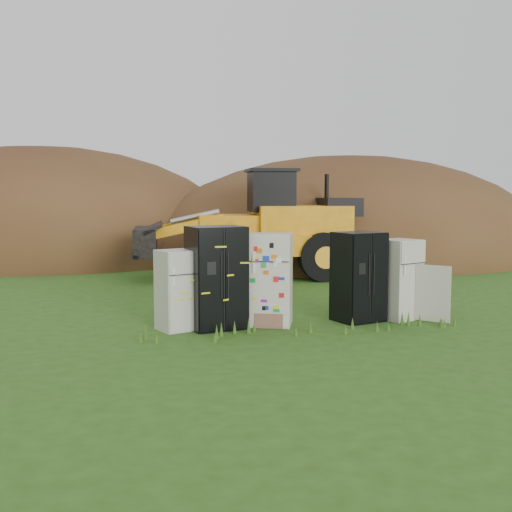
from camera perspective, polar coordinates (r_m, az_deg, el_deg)
The scene contains 10 objects.
ground at distance 13.03m, azimuth 3.54°, elevation -6.02°, with size 120.00×120.00×0.00m, color #2B5015.
fridge_leftmost at distance 12.41m, azimuth -7.03°, elevation -3.03°, with size 0.68×0.65×1.54m, color beige, non-canonical shape.
fridge_black_side at distance 12.47m, azimuth -3.55°, elevation -1.92°, with size 1.04×0.82×1.99m, color black, non-canonical shape.
fridge_sticker at distance 12.75m, azimuth 1.32°, elevation -2.11°, with size 0.81×0.75×1.83m, color silver, non-canonical shape.
fridge_black_right at distance 13.32m, azimuth 9.09°, elevation -1.83°, with size 0.92×0.76×1.83m, color black, non-canonical shape.
fridge_open_door at distance 13.71m, azimuth 12.59°, elevation -2.03°, with size 0.75×0.70×1.66m, color beige, non-canonical shape.
wheel_loader at distance 19.73m, azimuth -1.08°, elevation 2.90°, with size 6.93×2.81×3.35m, color #FFA810, non-canonical shape.
dirt_mound_right at distance 26.32m, azimuth 8.32°, elevation -0.11°, with size 17.02×12.48×8.22m, color #452916.
dirt_mound_left at distance 27.61m, azimuth -18.27°, elevation -0.07°, with size 16.84×12.63×8.98m, color #452916.
dirt_mound_back at distance 30.40m, azimuth -6.67°, elevation 0.69°, with size 18.80×12.54×5.86m, color #452916.
Camera 1 is at (-3.88, -12.15, 2.65)m, focal length 45.00 mm.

